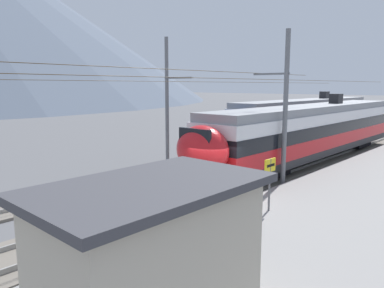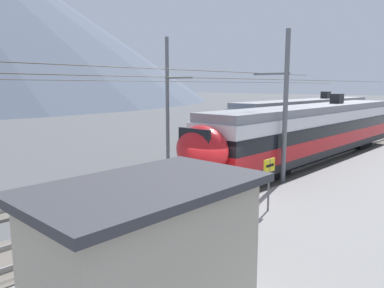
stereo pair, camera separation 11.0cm
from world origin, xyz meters
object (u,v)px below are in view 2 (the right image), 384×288
at_px(train_near_platform, 312,130).
at_px(platform_shelter, 148,263).
at_px(catenary_mast_far_side, 169,99).
at_px(handbag_beside_passenger, 202,242).
at_px(passenger_walking, 192,226).
at_px(platform_sign, 269,173).
at_px(train_far_track, 307,117).
at_px(potted_plant_platform_edge, 188,237).
at_px(catenary_mast_mid, 283,107).

xyz_separation_m(train_near_platform, platform_shelter, (-19.26, -5.93, -0.27)).
xyz_separation_m(catenary_mast_far_side, platform_shelter, (-12.90, -12.97, -2.31)).
bearing_deg(handbag_beside_passenger, passenger_walking, -160.83).
relative_size(train_near_platform, passenger_walking, 13.97).
bearing_deg(platform_sign, catenary_mast_far_side, 65.02).
height_order(train_near_platform, train_far_track, same).
bearing_deg(potted_plant_platform_edge, catenary_mast_far_side, 48.44).
relative_size(catenary_mast_far_side, potted_plant_platform_edge, 47.13).
height_order(catenary_mast_far_side, potted_plant_platform_edge, catenary_mast_far_side).
bearing_deg(handbag_beside_passenger, catenary_mast_mid, 15.17).
distance_m(catenary_mast_far_side, potted_plant_platform_edge, 15.05).
xyz_separation_m(train_far_track, passenger_walking, (-26.01, -9.31, -0.89)).
distance_m(handbag_beside_passenger, potted_plant_platform_edge, 0.65).
relative_size(passenger_walking, handbag_beside_passenger, 3.77).
xyz_separation_m(train_far_track, platform_shelter, (-29.02, -11.01, -0.27)).
height_order(catenary_mast_mid, passenger_walking, catenary_mast_mid).
relative_size(handbag_beside_passenger, potted_plant_platform_edge, 0.50).
relative_size(train_near_platform, train_far_track, 0.98).
relative_size(platform_sign, handbag_beside_passenger, 4.52).
relative_size(train_near_platform, catenary_mast_mid, 0.56).
bearing_deg(passenger_walking, platform_shelter, -150.46).
distance_m(train_near_platform, passenger_walking, 16.81).
height_order(train_far_track, catenary_mast_far_side, catenary_mast_far_side).
bearing_deg(train_far_track, catenary_mast_far_side, 173.10).
height_order(train_near_platform, potted_plant_platform_edge, train_near_platform).
height_order(catenary_mast_far_side, platform_shelter, catenary_mast_far_side).
bearing_deg(passenger_walking, catenary_mast_far_side, 48.71).
relative_size(train_near_platform, platform_sign, 11.64).
bearing_deg(passenger_walking, potted_plant_platform_edge, 61.08).
xyz_separation_m(catenary_mast_mid, catenary_mast_far_side, (0.42, 8.64, 0.18)).
bearing_deg(train_near_platform, platform_sign, -162.13).
bearing_deg(platform_sign, platform_shelter, -163.95).
bearing_deg(passenger_walking, platform_sign, 6.67).
distance_m(catenary_mast_far_side, platform_sign, 12.03).
xyz_separation_m(catenary_mast_mid, potted_plant_platform_edge, (-9.32, -2.34, -3.18)).
height_order(handbag_beside_passenger, potted_plant_platform_edge, potted_plant_platform_edge).
xyz_separation_m(platform_sign, potted_plant_platform_edge, (-4.76, -0.29, -0.99)).
distance_m(train_far_track, catenary_mast_far_side, 16.36).
height_order(platform_sign, passenger_walking, platform_sign).
xyz_separation_m(catenary_mast_far_side, potted_plant_platform_edge, (-9.73, -10.98, -3.36)).
bearing_deg(potted_plant_platform_edge, platform_shelter, -147.86).
bearing_deg(catenary_mast_far_side, train_near_platform, -47.88).
xyz_separation_m(catenary_mast_mid, handbag_beside_passenger, (-8.77, -2.38, -3.52)).
bearing_deg(potted_plant_platform_edge, passenger_walking, -118.92).
distance_m(train_far_track, platform_sign, 22.84).
xyz_separation_m(catenary_mast_far_side, handbag_beside_passenger, (-9.18, -11.02, -3.70)).
bearing_deg(catenary_mast_mid, passenger_walking, -164.53).
xyz_separation_m(train_near_platform, potted_plant_platform_edge, (-16.09, -3.95, -1.33)).
height_order(platform_sign, potted_plant_platform_edge, platform_sign).
distance_m(passenger_walking, handbag_beside_passenger, 1.08).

